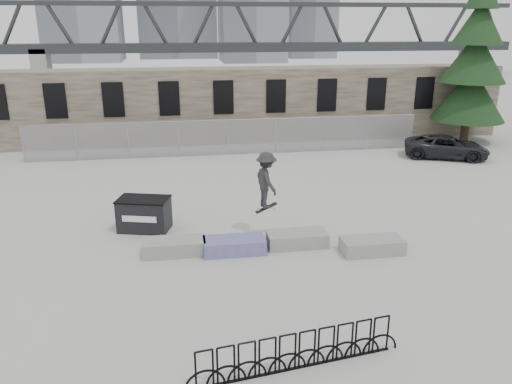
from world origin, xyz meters
TOP-DOWN VIEW (x-y plane):
  - ground at (0.00, 0.00)m, footprint 120.00×120.00m
  - stone_wall at (0.00, 16.24)m, footprint 36.00×2.58m
  - chainlink_fence at (-0.00, 12.50)m, footprint 22.06×0.06m
  - planter_far_left at (-3.03, -0.04)m, footprint 2.00×0.90m
  - planter_center_left at (-1.11, -0.25)m, footprint 2.00×0.90m
  - planter_center_right at (1.03, -0.06)m, footprint 2.00×0.90m
  - planter_offset at (3.32, -0.95)m, footprint 2.00×0.90m
  - dumpster at (-4.09, 2.14)m, footprint 2.03×1.54m
  - bike_rack at (-0.43, -6.22)m, footprint 4.89×0.79m
  - spruce_tree at (15.00, 13.47)m, footprint 4.38×4.38m
  - truss_bridge at (10.00, 55.00)m, footprint 70.00×3.00m
  - suv at (11.87, 9.98)m, footprint 4.94×3.62m
  - skateboarder at (0.14, 0.92)m, footprint 1.02×1.40m

SIDE VIEW (x-z plane):
  - ground at x=0.00m, z-range 0.00..0.00m
  - planter_far_left at x=-3.03m, z-range 0.02..0.51m
  - planter_center_left at x=-1.11m, z-range 0.02..0.51m
  - planter_center_right at x=1.03m, z-range 0.02..0.51m
  - planter_offset at x=3.32m, z-range 0.02..0.51m
  - bike_rack at x=-0.43m, z-range -0.01..0.89m
  - dumpster at x=-4.09m, z-range 0.01..1.20m
  - suv at x=11.87m, z-range 0.00..1.25m
  - chainlink_fence at x=0.00m, z-range 0.03..2.05m
  - skateboarder at x=0.14m, z-range 0.98..3.11m
  - stone_wall at x=0.00m, z-range 0.01..4.51m
  - truss_bridge at x=10.00m, z-range -0.77..9.03m
  - spruce_tree at x=15.00m, z-range -0.89..10.61m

